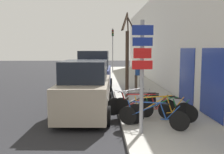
{
  "coord_description": "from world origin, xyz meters",
  "views": [
    {
      "loc": [
        0.36,
        -3.84,
        2.59
      ],
      "look_at": [
        0.77,
        6.05,
        1.47
      ],
      "focal_mm": 40.0,
      "sensor_mm": 36.0,
      "label": 1
    }
  ],
  "objects_px": {
    "signpost": "(142,71)",
    "bicycle_1": "(159,112)",
    "bicycle_3": "(144,107)",
    "bicycle_0": "(153,116)",
    "parked_car_2": "(96,68)",
    "parked_car_1": "(95,74)",
    "street_tree": "(127,59)",
    "bicycle_4": "(144,105)",
    "bicycle_5": "(133,102)",
    "traffic_light": "(113,44)",
    "bicycle_2": "(166,110)",
    "parked_car_0": "(85,90)",
    "pedestrian_near": "(139,72)"
  },
  "relations": [
    {
      "from": "signpost",
      "to": "bicycle_1",
      "type": "bearing_deg",
      "value": 51.19
    },
    {
      "from": "signpost",
      "to": "bicycle_3",
      "type": "relative_size",
      "value": 1.52
    },
    {
      "from": "bicycle_0",
      "to": "parked_car_2",
      "type": "xyz_separation_m",
      "value": [
        -2.07,
        12.99,
        0.52
      ]
    },
    {
      "from": "signpost",
      "to": "parked_car_1",
      "type": "xyz_separation_m",
      "value": [
        -1.56,
        7.8,
        -0.85
      ]
    },
    {
      "from": "street_tree",
      "to": "bicycle_0",
      "type": "bearing_deg",
      "value": -84.97
    },
    {
      "from": "street_tree",
      "to": "bicycle_4",
      "type": "bearing_deg",
      "value": -82.47
    },
    {
      "from": "signpost",
      "to": "bicycle_1",
      "type": "xyz_separation_m",
      "value": [
        0.75,
        0.93,
        -1.42
      ]
    },
    {
      "from": "bicycle_1",
      "to": "bicycle_5",
      "type": "relative_size",
      "value": 1.11
    },
    {
      "from": "bicycle_3",
      "to": "signpost",
      "type": "bearing_deg",
      "value": -174.13
    },
    {
      "from": "parked_car_1",
      "to": "traffic_light",
      "type": "xyz_separation_m",
      "value": [
        1.56,
        10.89,
        1.92
      ]
    },
    {
      "from": "bicycle_1",
      "to": "parked_car_1",
      "type": "height_order",
      "value": "parked_car_1"
    },
    {
      "from": "bicycle_1",
      "to": "bicycle_4",
      "type": "xyz_separation_m",
      "value": [
        -0.33,
        1.03,
        -0.02
      ]
    },
    {
      "from": "bicycle_1",
      "to": "street_tree",
      "type": "xyz_separation_m",
      "value": [
        -0.69,
        3.76,
        1.57
      ]
    },
    {
      "from": "bicycle_4",
      "to": "parked_car_2",
      "type": "bearing_deg",
      "value": 23.39
    },
    {
      "from": "bicycle_4",
      "to": "parked_car_2",
      "type": "relative_size",
      "value": 0.47
    },
    {
      "from": "bicycle_2",
      "to": "bicycle_4",
      "type": "height_order",
      "value": "bicycle_4"
    },
    {
      "from": "bicycle_4",
      "to": "parked_car_0",
      "type": "bearing_deg",
      "value": 87.13
    },
    {
      "from": "signpost",
      "to": "bicycle_2",
      "type": "relative_size",
      "value": 1.74
    },
    {
      "from": "bicycle_0",
      "to": "traffic_light",
      "type": "distance_m",
      "value": 18.38
    },
    {
      "from": "signpost",
      "to": "traffic_light",
      "type": "relative_size",
      "value": 0.72
    },
    {
      "from": "bicycle_2",
      "to": "street_tree",
      "type": "bearing_deg",
      "value": 45.33
    },
    {
      "from": "pedestrian_near",
      "to": "street_tree",
      "type": "relative_size",
      "value": 0.44
    },
    {
      "from": "bicycle_0",
      "to": "bicycle_3",
      "type": "bearing_deg",
      "value": 28.34
    },
    {
      "from": "street_tree",
      "to": "bicycle_3",
      "type": "bearing_deg",
      "value": -83.91
    },
    {
      "from": "bicycle_2",
      "to": "street_tree",
      "type": "relative_size",
      "value": 0.45
    },
    {
      "from": "parked_car_0",
      "to": "parked_car_2",
      "type": "height_order",
      "value": "parked_car_2"
    },
    {
      "from": "parked_car_2",
      "to": "traffic_light",
      "type": "height_order",
      "value": "traffic_light"
    },
    {
      "from": "bicycle_3",
      "to": "bicycle_4",
      "type": "bearing_deg",
      "value": 9.32
    },
    {
      "from": "pedestrian_near",
      "to": "parked_car_2",
      "type": "bearing_deg",
      "value": -77.94
    },
    {
      "from": "bicycle_1",
      "to": "parked_car_0",
      "type": "distance_m",
      "value": 3.05
    },
    {
      "from": "bicycle_1",
      "to": "bicycle_5",
      "type": "bearing_deg",
      "value": 20.9
    },
    {
      "from": "bicycle_2",
      "to": "parked_car_2",
      "type": "height_order",
      "value": "parked_car_2"
    },
    {
      "from": "bicycle_5",
      "to": "bicycle_3",
      "type": "bearing_deg",
      "value": 171.69
    },
    {
      "from": "pedestrian_near",
      "to": "traffic_light",
      "type": "relative_size",
      "value": 0.4
    },
    {
      "from": "bicycle_1",
      "to": "parked_car_2",
      "type": "xyz_separation_m",
      "value": [
        -2.39,
        12.54,
        0.48
      ]
    },
    {
      "from": "bicycle_3",
      "to": "parked_car_1",
      "type": "relative_size",
      "value": 0.47
    },
    {
      "from": "bicycle_2",
      "to": "bicycle_1",
      "type": "bearing_deg",
      "value": 168.01
    },
    {
      "from": "bicycle_2",
      "to": "bicycle_5",
      "type": "relative_size",
      "value": 0.89
    },
    {
      "from": "bicycle_5",
      "to": "traffic_light",
      "type": "distance_m",
      "value": 16.44
    },
    {
      "from": "parked_car_2",
      "to": "pedestrian_near",
      "type": "bearing_deg",
      "value": -66.75
    },
    {
      "from": "bicycle_5",
      "to": "bicycle_4",
      "type": "bearing_deg",
      "value": -174.64
    },
    {
      "from": "parked_car_0",
      "to": "street_tree",
      "type": "relative_size",
      "value": 1.08
    },
    {
      "from": "bicycle_2",
      "to": "parked_car_0",
      "type": "xyz_separation_m",
      "value": [
        -2.85,
        1.29,
        0.47
      ]
    },
    {
      "from": "bicycle_5",
      "to": "parked_car_1",
      "type": "bearing_deg",
      "value": -14.95
    },
    {
      "from": "bicycle_0",
      "to": "parked_car_1",
      "type": "xyz_separation_m",
      "value": [
        -1.99,
        7.32,
        0.6
      ]
    },
    {
      "from": "parked_car_1",
      "to": "bicycle_2",
      "type": "bearing_deg",
      "value": -64.77
    },
    {
      "from": "bicycle_3",
      "to": "parked_car_2",
      "type": "bearing_deg",
      "value": 28.2
    },
    {
      "from": "bicycle_2",
      "to": "street_tree",
      "type": "xyz_separation_m",
      "value": [
        -1.01,
        3.39,
        1.6
      ]
    },
    {
      "from": "bicycle_3",
      "to": "pedestrian_near",
      "type": "xyz_separation_m",
      "value": [
        0.68,
        5.99,
        0.68
      ]
    },
    {
      "from": "signpost",
      "to": "parked_car_0",
      "type": "distance_m",
      "value": 3.29
    }
  ]
}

